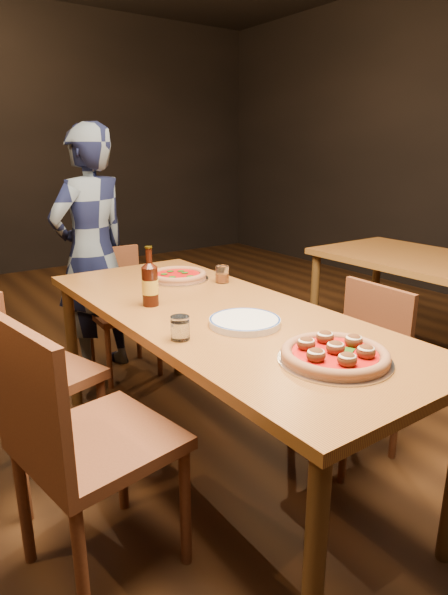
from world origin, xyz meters
TOP-DOWN VIEW (x-y plane):
  - ground at (0.00, 0.00)m, footprint 9.00×9.00m
  - room_shell at (0.00, 0.00)m, footprint 9.00×9.00m
  - table_main at (0.00, 0.00)m, footprint 0.80×2.00m
  - chair_main_nw at (-0.65, -0.25)m, footprint 0.53×0.53m
  - chair_main_sw at (-0.70, 0.37)m, footprint 0.58×0.58m
  - chair_main_e at (0.54, -0.27)m, footprint 0.41×0.41m
  - chair_end at (0.07, 1.17)m, footprint 0.41×0.41m
  - pizza_meatball at (0.01, -0.66)m, footprint 0.37×0.37m
  - pizza_margherita at (0.13, 0.56)m, footprint 0.32×0.32m
  - plate_stack at (-0.02, -0.22)m, footprint 0.28×0.28m
  - beer_bottle at (-0.20, 0.23)m, footprint 0.07×0.07m
  - water_glass at (-0.30, -0.20)m, footprint 0.07×0.07m
  - amber_glass at (0.29, 0.37)m, footprint 0.07×0.07m
  - diner at (-0.05, 1.31)m, footprint 0.66×0.54m

SIDE VIEW (x-z plane):
  - ground at x=0.00m, z-range 0.00..0.00m
  - chair_end at x=0.07m, z-range 0.00..0.84m
  - chair_main_e at x=0.54m, z-range 0.00..0.85m
  - chair_main_nw at x=-0.65m, z-range 0.00..0.99m
  - chair_main_sw at x=-0.70m, z-range 0.00..0.99m
  - table_main at x=0.00m, z-range 0.30..1.05m
  - plate_stack at x=-0.02m, z-range 0.75..0.78m
  - pizza_margherita at x=0.13m, z-range 0.75..0.79m
  - pizza_meatball at x=0.01m, z-range 0.74..0.81m
  - diner at x=-0.05m, z-range 0.00..1.57m
  - amber_glass at x=0.29m, z-range 0.75..0.84m
  - water_glass at x=-0.30m, z-range 0.75..0.84m
  - beer_bottle at x=-0.20m, z-range 0.71..0.97m
  - room_shell at x=0.00m, z-range -2.64..6.36m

